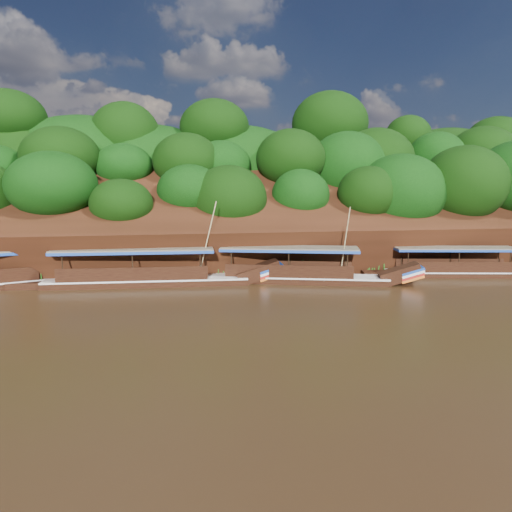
{
  "coord_description": "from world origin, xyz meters",
  "views": [
    {
      "loc": [
        -11.57,
        -28.34,
        6.86
      ],
      "look_at": [
        -4.11,
        7.0,
        2.13
      ],
      "focal_mm": 35.0,
      "sensor_mm": 36.0,
      "label": 1
    }
  ],
  "objects": [
    {
      "name": "boat_0",
      "position": [
        13.78,
        6.96,
        0.53
      ],
      "size": [
        14.6,
        5.03,
        6.63
      ],
      "rotation": [
        0.0,
        0.0,
        -0.22
      ],
      "color": "black",
      "rests_on": "ground"
    },
    {
      "name": "ground",
      "position": [
        0.0,
        0.0,
        0.0
      ],
      "size": [
        160.0,
        160.0,
        0.0
      ],
      "primitive_type": "plane",
      "color": "black",
      "rests_on": "ground"
    },
    {
      "name": "boat_1",
      "position": [
        0.09,
        7.01,
        0.6
      ],
      "size": [
        15.33,
        6.98,
        6.23
      ],
      "rotation": [
        0.0,
        0.0,
        -0.33
      ],
      "color": "black",
      "rests_on": "ground"
    },
    {
      "name": "riverbank",
      "position": [
        -0.01,
        22.73,
        1.89
      ],
      "size": [
        120.0,
        30.06,
        19.4
      ],
      "color": "black",
      "rests_on": "ground"
    },
    {
      "name": "boat_2",
      "position": [
        -11.05,
        8.43,
        0.61
      ],
      "size": [
        17.39,
        3.71,
        6.61
      ],
      "rotation": [
        0.0,
        0.0,
        -0.08
      ],
      "color": "black",
      "rests_on": "ground"
    },
    {
      "name": "reeds",
      "position": [
        -2.91,
        9.51,
        0.94
      ],
      "size": [
        49.92,
        2.17,
        2.13
      ],
      "color": "#2A691A",
      "rests_on": "ground"
    }
  ]
}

